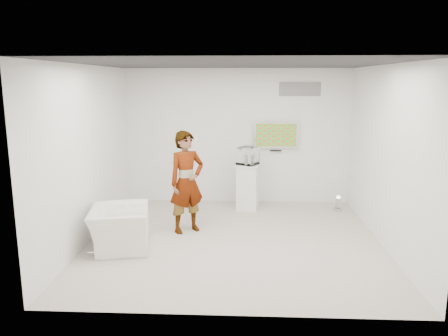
# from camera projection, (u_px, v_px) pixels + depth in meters

# --- Properties ---
(room) EXTENTS (5.01, 5.01, 3.00)m
(room) POSITION_uv_depth(u_px,v_px,m) (235.00, 156.00, 7.33)
(room) COLOR beige
(room) RESTS_ON ground
(tv) EXTENTS (1.00, 0.08, 0.60)m
(tv) POSITION_uv_depth(u_px,v_px,m) (276.00, 135.00, 9.68)
(tv) COLOR #BAB9BE
(tv) RESTS_ON room
(logo_decal) EXTENTS (0.90, 0.02, 0.30)m
(logo_decal) POSITION_uv_depth(u_px,v_px,m) (300.00, 89.00, 9.50)
(logo_decal) COLOR slate
(logo_decal) RESTS_ON room
(person) EXTENTS (0.81, 0.76, 1.86)m
(person) POSITION_uv_depth(u_px,v_px,m) (187.00, 182.00, 7.90)
(person) COLOR silver
(person) RESTS_ON room
(armchair) EXTENTS (1.11, 1.22, 0.69)m
(armchair) POSITION_uv_depth(u_px,v_px,m) (120.00, 228.00, 7.20)
(armchair) COLOR silver
(armchair) RESTS_ON room
(pedestal) EXTENTS (0.55, 0.55, 0.98)m
(pedestal) POSITION_uv_depth(u_px,v_px,m) (248.00, 187.00, 9.38)
(pedestal) COLOR white
(pedestal) RESTS_ON room
(floor_uplight) EXTENTS (0.25, 0.25, 0.31)m
(floor_uplight) POSITION_uv_depth(u_px,v_px,m) (338.00, 203.00, 9.33)
(floor_uplight) COLOR silver
(floor_uplight) RESTS_ON room
(vitrine) EXTENTS (0.51, 0.51, 0.37)m
(vitrine) POSITION_uv_depth(u_px,v_px,m) (248.00, 156.00, 9.25)
(vitrine) COLOR white
(vitrine) RESTS_ON pedestal
(console) EXTENTS (0.10, 0.16, 0.21)m
(console) POSITION_uv_depth(u_px,v_px,m) (248.00, 160.00, 9.26)
(console) COLOR white
(console) RESTS_ON pedestal
(wii_remote) EXTENTS (0.11, 0.15, 0.04)m
(wii_remote) POSITION_uv_depth(u_px,v_px,m) (194.00, 139.00, 8.00)
(wii_remote) COLOR white
(wii_remote) RESTS_ON person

